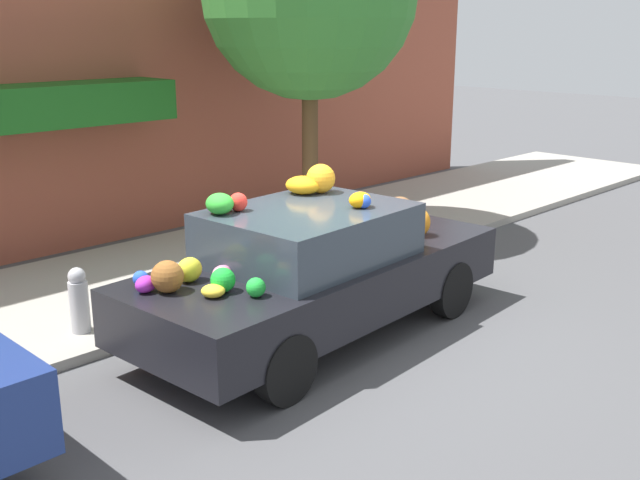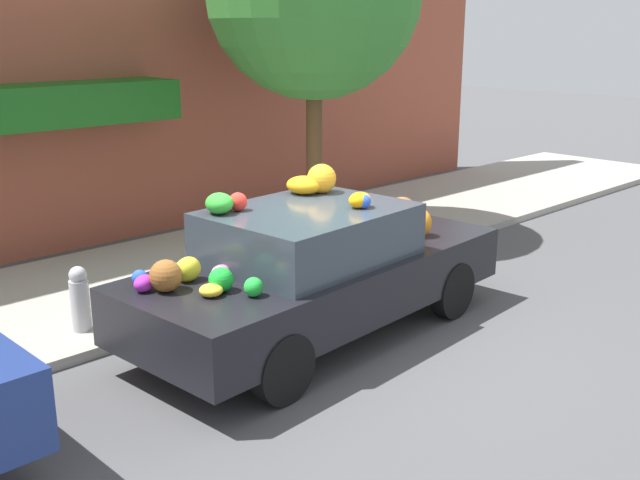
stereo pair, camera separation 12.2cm
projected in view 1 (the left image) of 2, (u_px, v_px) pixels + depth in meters
ground_plane at (322, 334)px, 8.03m from camera, size 60.00×60.00×0.00m
sidewalk_curb at (177, 272)px, 9.86m from camera, size 24.00×3.20×0.11m
building_facade at (74, 33)px, 10.52m from camera, size 18.00×1.20×6.27m
fire_hydrant at (79, 300)px, 7.72m from camera, size 0.20×0.20×0.70m
art_car at (317, 267)px, 7.82m from camera, size 4.47×2.02×1.74m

